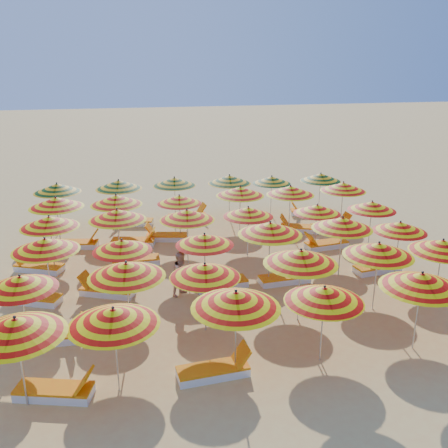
{
  "coord_description": "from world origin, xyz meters",
  "views": [
    {
      "loc": [
        -3.36,
        -15.82,
        7.23
      ],
      "look_at": [
        0.0,
        0.5,
        1.6
      ],
      "focal_mm": 40.0,
      "sensor_mm": 36.0,
      "label": 1
    }
  ],
  "objects_px": {
    "umbrella_13": "(122,245)",
    "umbrella_8": "(205,271)",
    "umbrella_18": "(49,222)",
    "lounger_10": "(325,244)",
    "umbrella_2": "(236,300)",
    "lounger_2": "(51,337)",
    "umbrella_16": "(342,223)",
    "umbrella_19": "(117,215)",
    "umbrella_35": "(321,177)",
    "lounger_4": "(106,290)",
    "umbrella_21": "(248,212)",
    "lounger_9": "(135,261)",
    "umbrella_33": "(229,179)",
    "umbrella_4": "(422,281)",
    "umbrella_1": "(114,317)",
    "lounger_8": "(38,267)",
    "umbrella_0": "(16,327)",
    "umbrella_20": "(187,215)",
    "lounger_15": "(331,226)",
    "umbrella_27": "(240,191)",
    "lounger_3": "(32,298)",
    "umbrella_10": "(379,250)",
    "umbrella_23": "(372,206)",
    "umbrella_31": "(119,185)",
    "lounger_13": "(166,236)",
    "umbrella_32": "(174,182)",
    "lounger_12": "(134,241)",
    "umbrella_12": "(45,245)",
    "umbrella_30": "(57,188)",
    "umbrella_17": "(400,227)",
    "umbrella_14": "(205,240)",
    "umbrella_15": "(270,229)",
    "lounger_17": "(188,216)",
    "umbrella_25": "(116,200)",
    "lounger_6": "(286,278)",
    "umbrella_29": "(343,187)",
    "umbrella_24": "(56,202)",
    "lounger_5": "(220,283)",
    "umbrella_9": "(301,257)",
    "lounger_18": "(308,212)",
    "lounger_16": "(133,222)",
    "umbrella_7": "(126,270)",
    "lounger_0": "(56,391)",
    "umbrella_28": "(290,190)",
    "lounger_11": "(77,244)"
  },
  "relations": [
    {
      "from": "umbrella_1",
      "to": "lounger_8",
      "type": "bearing_deg",
      "value": 110.58
    },
    {
      "from": "umbrella_17",
      "to": "lounger_0",
      "type": "distance_m",
      "value": 11.94
    },
    {
      "from": "umbrella_21",
      "to": "lounger_9",
      "type": "relative_size",
      "value": 1.15
    },
    {
      "from": "umbrella_28",
      "to": "lounger_9",
      "type": "distance_m",
      "value": 7.17
    },
    {
      "from": "umbrella_1",
      "to": "umbrella_8",
      "type": "xyz_separation_m",
      "value": [
        2.37,
        2.19,
        -0.08
      ]
    },
    {
      "from": "umbrella_2",
      "to": "umbrella_27",
      "type": "height_order",
      "value": "umbrella_2"
    },
    {
      "from": "umbrella_0",
      "to": "umbrella_20",
      "type": "relative_size",
      "value": 1.06
    },
    {
      "from": "umbrella_16",
      "to": "umbrella_0",
      "type": "bearing_deg",
      "value": -152.27
    },
    {
      "from": "umbrella_10",
      "to": "umbrella_23",
      "type": "relative_size",
      "value": 0.91
    },
    {
      "from": "umbrella_32",
      "to": "lounger_5",
      "type": "xyz_separation_m",
      "value": [
        0.64,
        -7.43,
        -1.67
      ]
    },
    {
      "from": "umbrella_19",
      "to": "lounger_5",
      "type": "height_order",
      "value": "umbrella_19"
    },
    {
      "from": "umbrella_33",
      "to": "umbrella_18",
      "type": "bearing_deg",
      "value": -146.67
    },
    {
      "from": "umbrella_20",
      "to": "lounger_15",
      "type": "distance_m",
      "value": 7.31
    },
    {
      "from": "umbrella_4",
      "to": "lounger_4",
      "type": "relative_size",
      "value": 1.2
    },
    {
      "from": "umbrella_13",
      "to": "lounger_2",
      "type": "xyz_separation_m",
      "value": [
        -1.97,
        -2.34,
        -1.56
      ]
    },
    {
      "from": "umbrella_10",
      "to": "umbrella_12",
      "type": "distance_m",
      "value": 9.83
    },
    {
      "from": "umbrella_17",
      "to": "umbrella_13",
      "type": "bearing_deg",
      "value": 179.36
    },
    {
      "from": "umbrella_8",
      "to": "umbrella_9",
      "type": "height_order",
      "value": "umbrella_9"
    },
    {
      "from": "umbrella_13",
      "to": "umbrella_8",
      "type": "bearing_deg",
      "value": -50.18
    },
    {
      "from": "umbrella_10",
      "to": "lounger_4",
      "type": "xyz_separation_m",
      "value": [
        -7.88,
        2.57,
        -1.76
      ]
    },
    {
      "from": "umbrella_25",
      "to": "lounger_6",
      "type": "height_order",
      "value": "umbrella_25"
    },
    {
      "from": "umbrella_8",
      "to": "umbrella_16",
      "type": "distance_m",
      "value": 5.78
    },
    {
      "from": "umbrella_18",
      "to": "lounger_10",
      "type": "xyz_separation_m",
      "value": [
        10.24,
        0.27,
        -1.71
      ]
    },
    {
      "from": "umbrella_35",
      "to": "lounger_4",
      "type": "xyz_separation_m",
      "value": [
        -9.9,
        -6.81,
        -1.64
      ]
    },
    {
      "from": "umbrella_14",
      "to": "lounger_6",
      "type": "xyz_separation_m",
      "value": [
        2.74,
        -0.01,
        -1.58
      ]
    },
    {
      "from": "umbrella_2",
      "to": "lounger_4",
      "type": "relative_size",
      "value": 1.22
    },
    {
      "from": "lounger_11",
      "to": "lounger_8",
      "type": "bearing_deg",
      "value": -108.32
    },
    {
      "from": "lounger_12",
      "to": "lounger_15",
      "type": "relative_size",
      "value": 1.03
    },
    {
      "from": "umbrella_8",
      "to": "lounger_3",
      "type": "bearing_deg",
      "value": 151.5
    },
    {
      "from": "umbrella_16",
      "to": "umbrella_19",
      "type": "bearing_deg",
      "value": 161.38
    },
    {
      "from": "umbrella_7",
      "to": "umbrella_20",
      "type": "distance_m",
      "value": 5.13
    },
    {
      "from": "umbrella_13",
      "to": "umbrella_32",
      "type": "xyz_separation_m",
      "value": [
        2.42,
        7.4,
        0.11
      ]
    },
    {
      "from": "umbrella_32",
      "to": "lounger_12",
      "type": "relative_size",
      "value": 1.38
    },
    {
      "from": "umbrella_12",
      "to": "umbrella_30",
      "type": "bearing_deg",
      "value": 93.22
    },
    {
      "from": "umbrella_0",
      "to": "umbrella_8",
      "type": "xyz_separation_m",
      "value": [
        4.34,
        2.31,
        -0.13
      ]
    },
    {
      "from": "lounger_3",
      "to": "lounger_8",
      "type": "bearing_deg",
      "value": -63.77
    },
    {
      "from": "umbrella_16",
      "to": "lounger_16",
      "type": "distance_m",
      "value": 9.91
    },
    {
      "from": "umbrella_24",
      "to": "lounger_5",
      "type": "xyz_separation_m",
      "value": [
        5.46,
        -4.6,
        -1.78
      ]
    },
    {
      "from": "umbrella_2",
      "to": "lounger_18",
      "type": "bearing_deg",
      "value": 61.77
    },
    {
      "from": "lounger_3",
      "to": "lounger_8",
      "type": "distance_m",
      "value": 2.47
    },
    {
      "from": "umbrella_29",
      "to": "umbrella_30",
      "type": "height_order",
      "value": "umbrella_30"
    },
    {
      "from": "umbrella_31",
      "to": "lounger_13",
      "type": "xyz_separation_m",
      "value": [
        1.8,
        -2.26,
        -1.74
      ]
    },
    {
      "from": "umbrella_8",
      "to": "lounger_2",
      "type": "distance_m",
      "value": 4.44
    },
    {
      "from": "umbrella_14",
      "to": "umbrella_15",
      "type": "distance_m",
      "value": 2.15
    },
    {
      "from": "umbrella_2",
      "to": "lounger_8",
      "type": "height_order",
      "value": "umbrella_2"
    },
    {
      "from": "umbrella_2",
      "to": "lounger_2",
      "type": "bearing_deg",
      "value": 152.69
    },
    {
      "from": "umbrella_15",
      "to": "umbrella_27",
      "type": "bearing_deg",
      "value": 87.71
    },
    {
      "from": "lounger_17",
      "to": "umbrella_31",
      "type": "bearing_deg",
      "value": 179.12
    },
    {
      "from": "umbrella_10",
      "to": "umbrella_32",
      "type": "relative_size",
      "value": 0.88
    },
    {
      "from": "umbrella_13",
      "to": "lounger_18",
      "type": "xyz_separation_m",
      "value": [
        8.71,
        6.89,
        -1.56
      ]
    }
  ]
}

